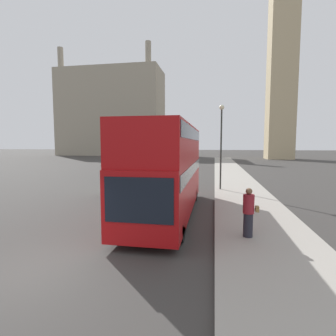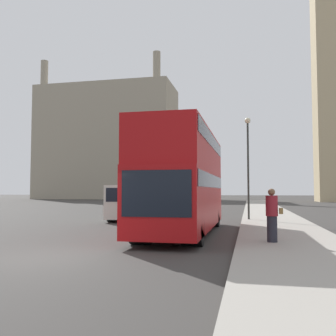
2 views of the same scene
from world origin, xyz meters
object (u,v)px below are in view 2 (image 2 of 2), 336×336
object	(u,v)px
white_van	(133,202)
pedestrian	(272,215)
parked_sedan	(175,201)
clock_tower	(330,19)
red_double_decker_bus	(184,178)
street_lamp	(248,153)

from	to	relation	value
white_van	pedestrian	distance (m)	12.60
pedestrian	parked_sedan	world-z (taller)	pedestrian
clock_tower	pedestrian	size ratio (longest dim) A/B	34.62
red_double_decker_bus	white_van	xyz separation A→B (m)	(-4.48, 6.66, -1.28)
pedestrian	parked_sedan	distance (m)	30.39
pedestrian	clock_tower	bearing A→B (deg)	76.23
pedestrian	street_lamp	size ratio (longest dim) A/B	0.29
pedestrian	white_van	bearing A→B (deg)	129.75
red_double_decker_bus	pedestrian	distance (m)	4.90
red_double_decker_bus	street_lamp	bearing A→B (deg)	68.80
street_lamp	parked_sedan	world-z (taller)	street_lamp
clock_tower	pedestrian	distance (m)	65.19
clock_tower	red_double_decker_bus	world-z (taller)	clock_tower
clock_tower	pedestrian	xyz separation A→B (m)	(-13.63, -55.61, -31.18)
clock_tower	red_double_decker_bus	size ratio (longest dim) A/B	6.21
white_van	parked_sedan	xyz separation A→B (m)	(-1.07, 19.30, -0.52)
pedestrian	street_lamp	distance (m)	10.73
red_double_decker_bus	parked_sedan	world-z (taller)	red_double_decker_bus
clock_tower	parked_sedan	bearing A→B (deg)	-130.52
street_lamp	red_double_decker_bus	bearing A→B (deg)	-111.20
red_double_decker_bus	parked_sedan	bearing A→B (deg)	102.06
white_van	clock_tower	bearing A→B (deg)	64.72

